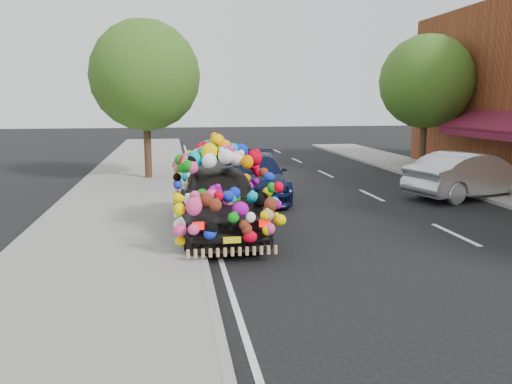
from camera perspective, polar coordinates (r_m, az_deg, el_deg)
ground at (r=11.18m, az=5.74°, el=-5.68°), size 100.00×100.00×0.00m
sidewalk at (r=10.88m, az=-16.81°, el=-6.21°), size 4.00×60.00×0.12m
kerb at (r=10.80m, az=-6.44°, el=-5.92°), size 0.15×60.00×0.13m
lane_markings at (r=12.60m, az=21.79°, el=-4.51°), size 6.00×50.00×0.01m
tree_near_sidewalk at (r=19.90m, az=-12.58°, el=12.84°), size 4.20×4.20×6.13m
tree_far_b at (r=23.10m, az=18.90°, el=11.83°), size 4.00×4.00×5.90m
plush_art_car at (r=11.64m, az=-4.15°, el=0.77°), size 2.23×4.83×2.23m
navy_sedan at (r=16.08m, az=-0.12°, el=1.84°), size 2.36×4.95×1.39m
silver_hatchback at (r=17.49m, az=23.34°, el=1.82°), size 4.74×2.77×1.48m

